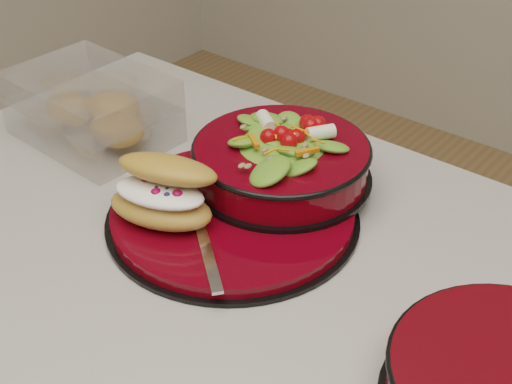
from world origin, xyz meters
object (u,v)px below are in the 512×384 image
Objects in this scene: fork at (204,239)px; pastry_box at (94,109)px; dinner_plate at (233,214)px; salad_bowl at (281,155)px; croissant at (163,192)px.

fork is 0.64× the size of pastry_box.
pastry_box reaches higher than dinner_plate.
fork reaches higher than dinner_plate.
salad_bowl is 0.16m from croissant.
salad_bowl reaches higher than dinner_plate.
salad_bowl is 0.16m from fork.
dinner_plate is 0.09m from croissant.
dinner_plate is 1.33× the size of salad_bowl.
salad_bowl is at bearing 12.43° from pastry_box.
pastry_box is at bearing 173.07° from dinner_plate.
fork is at bearing -16.15° from pastry_box.
fork is at bearing -87.08° from salad_bowl.
croissant and pastry_box have the same top height.
pastry_box is at bearing 109.74° from fork.
dinner_plate is at bearing 51.16° from fork.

